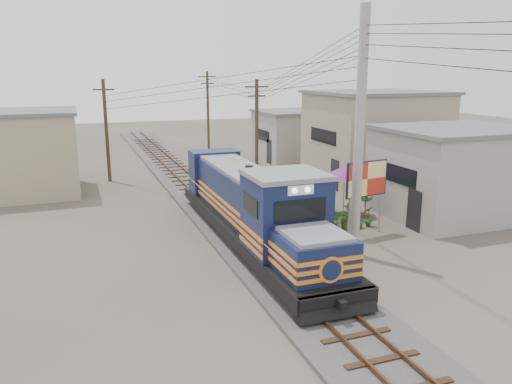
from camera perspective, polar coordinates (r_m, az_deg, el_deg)
name	(u,v)px	position (r m, az deg, el deg)	size (l,w,h in m)	color
ground	(272,262)	(20.41, 1.79, -7.98)	(120.00, 120.00, 0.00)	#473F35
ballast	(208,201)	(29.44, -5.47, -1.03)	(3.60, 70.00, 0.16)	#595651
track	(208,198)	(29.40, -5.47, -0.69)	(1.15, 70.00, 0.12)	#51331E
locomotive	(253,209)	(21.79, -0.29, -1.91)	(2.82, 15.34, 3.80)	black
utility_pole_main	(359,137)	(20.27, 11.71, 6.23)	(0.40, 0.40, 10.00)	#9E9B93
wooden_pole_mid	(257,129)	(33.87, 0.08, 7.16)	(1.60, 0.24, 7.00)	#4C3826
wooden_pole_far	(208,110)	(47.25, -5.51, 9.26)	(1.60, 0.24, 7.50)	#4C3826
wooden_pole_left	(106,129)	(35.85, -16.74, 6.95)	(1.60, 0.24, 7.00)	#4C3826
power_lines	(210,70)	(26.99, -5.29, 13.70)	(9.65, 19.00, 3.30)	black
shophouse_front	(453,172)	(28.22, 21.64, 2.16)	(7.35, 6.30, 4.70)	gray
shophouse_mid	(375,136)	(35.76, 13.41, 6.22)	(8.40, 7.35, 6.20)	gray
shophouse_back	(295,135)	(43.86, 4.48, 6.55)	(6.30, 6.30, 4.20)	gray
shophouse_left	(26,152)	(34.07, -24.81, 4.12)	(6.30, 6.30, 5.20)	gray
billboard	(367,181)	(23.50, 12.53, 1.26)	(2.28, 0.47, 3.53)	#99999E
market_umbrella	(345,172)	(26.72, 10.10, 2.27)	(2.46, 2.46, 2.66)	black
vendor	(358,202)	(27.05, 11.53, -1.13)	(0.54, 0.36, 1.48)	black
plant_nursery	(334,216)	(25.18, 8.95, -2.72)	(3.33, 3.24, 1.09)	#285719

